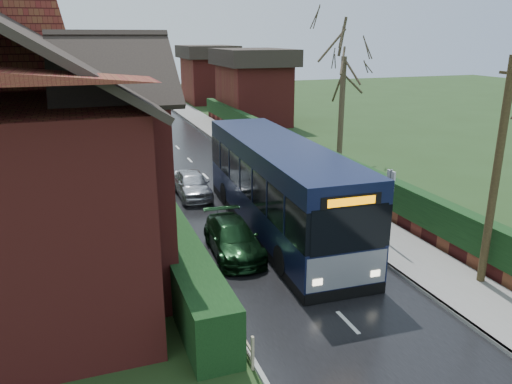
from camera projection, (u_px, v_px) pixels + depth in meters
name	position (u px, v px, depth m)	size (l,w,h in m)	color
ground	(316.00, 290.00, 15.60)	(140.00, 140.00, 0.00)	#24401B
road	(225.00, 197.00, 24.57)	(6.00, 100.00, 0.02)	black
pavement	(304.00, 187.00, 25.93)	(2.50, 100.00, 0.14)	slate
kerb_right	(282.00, 189.00, 25.54)	(0.12, 100.00, 0.14)	gray
kerb_left	(163.00, 203.00, 23.58)	(0.12, 100.00, 0.10)	gray
front_hedge	(162.00, 227.00, 18.59)	(1.20, 16.00, 1.60)	black
picket_fence	(183.00, 233.00, 18.94)	(0.10, 16.00, 0.90)	gray
right_wall_hedge	(331.00, 167.00, 26.14)	(0.60, 50.00, 1.80)	maroon
brick_house	(4.00, 142.00, 15.75)	(9.30, 14.60, 10.30)	maroon
bus	(279.00, 188.00, 19.84)	(3.21, 12.05, 3.63)	#0E1532
car_silver	(192.00, 184.00, 24.48)	(1.52, 3.77, 1.29)	silver
car_green	(233.00, 238.00, 18.06)	(1.66, 4.07, 1.18)	black
car_distant	(126.00, 103.00, 53.60)	(1.46, 4.19, 1.38)	black
bus_stop_sign	(390.00, 197.00, 18.25)	(0.09, 0.45, 2.99)	slate
telegraph_pole	(496.00, 176.00, 14.89)	(0.24, 0.92, 7.10)	#312815
tree_right_far	(345.00, 49.00, 29.80)	(4.74, 4.74, 9.15)	#3E3325
tree_house_side	(15.00, 46.00, 26.66)	(4.17, 4.17, 9.47)	#32271E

